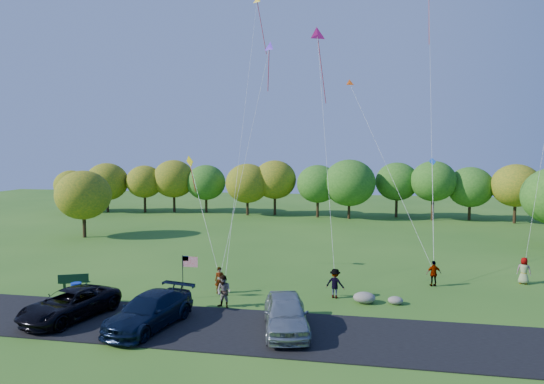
{
  "coord_description": "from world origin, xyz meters",
  "views": [
    {
      "loc": [
        6.2,
        -27.16,
        9.21
      ],
      "look_at": [
        0.01,
        6.0,
        6.16
      ],
      "focal_mm": 32.0,
      "sensor_mm": 36.0,
      "label": 1
    }
  ],
  "objects": [
    {
      "name": "ground",
      "position": [
        0.0,
        0.0,
        0.0
      ],
      "size": [
        140.0,
        140.0,
        0.0
      ],
      "primitive_type": "plane",
      "color": "#2B5D1A",
      "rests_on": "ground"
    },
    {
      "name": "asphalt_lane",
      "position": [
        0.0,
        -4.0,
        0.03
      ],
      "size": [
        44.0,
        6.0,
        0.06
      ],
      "primitive_type": "cube",
      "color": "black",
      "rests_on": "ground"
    },
    {
      "name": "treeline",
      "position": [
        -0.25,
        35.83,
        4.72
      ],
      "size": [
        76.43,
        27.95,
        8.3
      ],
      "color": "#3B2915",
      "rests_on": "ground"
    },
    {
      "name": "minivan_dark",
      "position": [
        -9.18,
        -4.2,
        0.85
      ],
      "size": [
        3.97,
        6.14,
        1.57
      ],
      "primitive_type": "imported",
      "rotation": [
        0.0,
        0.0,
        -0.26
      ],
      "color": "black",
      "rests_on": "asphalt_lane"
    },
    {
      "name": "minivan_navy",
      "position": [
        -4.42,
        -4.57,
        0.9
      ],
      "size": [
        3.5,
        6.15,
        1.68
      ],
      "primitive_type": "imported",
      "rotation": [
        0.0,
        0.0,
        -0.21
      ],
      "color": "black",
      "rests_on": "asphalt_lane"
    },
    {
      "name": "minivan_silver",
      "position": [
        2.55,
        -3.84,
        0.97
      ],
      "size": [
        3.25,
        5.68,
        1.82
      ],
      "primitive_type": "imported",
      "rotation": [
        0.0,
        0.0,
        0.22
      ],
      "color": "#959B9E",
      "rests_on": "asphalt_lane"
    },
    {
      "name": "flyer_a",
      "position": [
        -2.6,
        1.84,
        0.85
      ],
      "size": [
        0.72,
        0.6,
        1.69
      ],
      "primitive_type": "imported",
      "rotation": [
        0.0,
        0.0,
        0.37
      ],
      "color": "#4C4C59",
      "rests_on": "ground"
    },
    {
      "name": "flyer_b",
      "position": [
        -1.55,
        -0.8,
        0.95
      ],
      "size": [
        1.1,
        0.97,
        1.9
      ],
      "primitive_type": "imported",
      "rotation": [
        0.0,
        0.0,
        -0.31
      ],
      "color": "#4C4C59",
      "rests_on": "ground"
    },
    {
      "name": "flyer_c",
      "position": [
        4.67,
        2.25,
        0.91
      ],
      "size": [
        1.32,
        0.98,
        1.82
      ],
      "primitive_type": "imported",
      "rotation": [
        0.0,
        0.0,
        2.86
      ],
      "color": "#4C4C59",
      "rests_on": "ground"
    },
    {
      "name": "flyer_d",
      "position": [
        11.02,
        6.01,
        0.86
      ],
      "size": [
        1.08,
        0.66,
        1.73
      ],
      "primitive_type": "imported",
      "rotation": [
        0.0,
        0.0,
        3.39
      ],
      "color": "#4C4C59",
      "rests_on": "ground"
    },
    {
      "name": "flyer_e",
      "position": [
        17.14,
        7.75,
        0.91
      ],
      "size": [
        1.04,
        0.88,
        1.82
      ],
      "primitive_type": "imported",
      "rotation": [
        0.0,
        0.0,
        2.74
      ],
      "color": "#4C4C59",
      "rests_on": "ground"
    },
    {
      "name": "park_bench",
      "position": [
        -12.19,
        0.89,
        0.56
      ],
      "size": [
        1.83,
        1.01,
        1.04
      ],
      "rotation": [
        0.0,
        0.0,
        0.4
      ],
      "color": "#13341B",
      "rests_on": "ground"
    },
    {
      "name": "trash_barrel",
      "position": [
        -11.02,
        -0.7,
        0.48
      ],
      "size": [
        0.63,
        0.63,
        0.95
      ],
      "primitive_type": "cylinder",
      "color": "#0B27A7",
      "rests_on": "ground"
    },
    {
      "name": "flag_assembly",
      "position": [
        -4.2,
        0.39,
        2.04
      ],
      "size": [
        1.0,
        0.65,
        2.7
      ],
      "color": "black",
      "rests_on": "ground"
    },
    {
      "name": "boulder_near",
      "position": [
        6.45,
        1.56,
        0.33
      ],
      "size": [
        1.32,
        1.03,
        0.66
      ],
      "primitive_type": "ellipsoid",
      "color": "#A09D8C",
      "rests_on": "ground"
    },
    {
      "name": "boulder_far",
      "position": [
        8.26,
        1.67,
        0.23
      ],
      "size": [
        0.89,
        0.74,
        0.46
      ],
      "primitive_type": "ellipsoid",
      "color": "gray",
      "rests_on": "ground"
    },
    {
      "name": "kites_aloft",
      "position": [
        3.1,
        14.05,
        18.28
      ],
      "size": [
        25.35,
        12.46,
        15.53
      ],
      "color": "#F11A76",
      "rests_on": "ground"
    }
  ]
}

